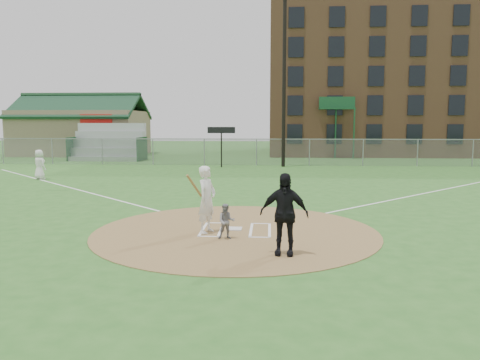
# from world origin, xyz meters

# --- Properties ---
(ground) EXTENTS (140.00, 140.00, 0.00)m
(ground) POSITION_xyz_m (0.00, 0.00, 0.00)
(ground) COLOR #2C6322
(ground) RESTS_ON ground
(dirt_circle) EXTENTS (8.40, 8.40, 0.02)m
(dirt_circle) POSITION_xyz_m (0.00, 0.00, 0.01)
(dirt_circle) COLOR olive
(dirt_circle) RESTS_ON ground
(home_plate) EXTENTS (0.46, 0.46, 0.03)m
(home_plate) POSITION_xyz_m (-0.06, 0.23, 0.03)
(home_plate) COLOR silver
(home_plate) RESTS_ON dirt_circle
(foul_line_first) EXTENTS (17.04, 17.04, 0.01)m
(foul_line_first) POSITION_xyz_m (9.00, 9.00, 0.01)
(foul_line_first) COLOR white
(foul_line_first) RESTS_ON ground
(foul_line_third) EXTENTS (17.04, 17.04, 0.01)m
(foul_line_third) POSITION_xyz_m (-9.00, 9.00, 0.01)
(foul_line_third) COLOR white
(foul_line_third) RESTS_ON ground
(catcher) EXTENTS (0.51, 0.41, 0.98)m
(catcher) POSITION_xyz_m (-0.19, -0.97, 0.51)
(catcher) COLOR gray
(catcher) RESTS_ON dirt_circle
(umpire) EXTENTS (1.23, 0.64, 2.00)m
(umpire) POSITION_xyz_m (1.34, -2.41, 1.02)
(umpire) COLOR black
(umpire) RESTS_ON dirt_circle
(ondeck_player) EXTENTS (0.99, 0.88, 1.70)m
(ondeck_player) POSITION_xyz_m (-12.11, 12.22, 0.85)
(ondeck_player) COLOR white
(ondeck_player) RESTS_ON ground
(batters_boxes) EXTENTS (2.08, 1.88, 0.01)m
(batters_boxes) POSITION_xyz_m (0.00, 0.15, 0.03)
(batters_boxes) COLOR white
(batters_boxes) RESTS_ON dirt_circle
(batter_at_plate) EXTENTS (0.86, 1.08, 1.96)m
(batter_at_plate) POSITION_xyz_m (-0.83, -0.24, 1.00)
(batter_at_plate) COLOR white
(batter_at_plate) RESTS_ON dirt_circle
(outfield_fence) EXTENTS (56.08, 0.08, 2.03)m
(outfield_fence) POSITION_xyz_m (0.00, 22.00, 1.02)
(outfield_fence) COLOR slate
(outfield_fence) RESTS_ON ground
(bleachers) EXTENTS (6.08, 3.20, 3.20)m
(bleachers) POSITION_xyz_m (-13.00, 26.20, 1.59)
(bleachers) COLOR #B7BABF
(bleachers) RESTS_ON ground
(clubhouse) EXTENTS (12.20, 8.71, 6.23)m
(clubhouse) POSITION_xyz_m (-18.00, 32.99, 2.39)
(clubhouse) COLOR gray
(clubhouse) RESTS_ON ground
(brick_warehouse) EXTENTS (30.00, 17.17, 15.00)m
(brick_warehouse) POSITION_xyz_m (16.00, 37.96, 7.50)
(brick_warehouse) COLOR brown
(brick_warehouse) RESTS_ON ground
(light_pole) EXTENTS (1.20, 0.30, 12.22)m
(light_pole) POSITION_xyz_m (2.00, 21.00, 6.61)
(light_pole) COLOR black
(light_pole) RESTS_ON ground
(scoreboard_sign) EXTENTS (2.00, 0.10, 2.93)m
(scoreboard_sign) POSITION_xyz_m (-2.50, 20.20, 2.39)
(scoreboard_sign) COLOR black
(scoreboard_sign) RESTS_ON ground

